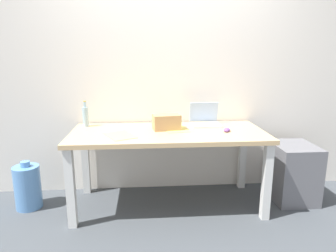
{
  "coord_description": "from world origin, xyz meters",
  "views": [
    {
      "loc": [
        -0.21,
        -2.74,
        1.44
      ],
      "look_at": [
        0.0,
        0.0,
        0.8
      ],
      "focal_mm": 32.4,
      "sensor_mm": 36.0,
      "label": 1
    }
  ],
  "objects_px": {
    "filing_cabinet": "(292,172)",
    "beer_bottle": "(85,116)",
    "cardboard_box": "(167,122)",
    "water_cooler_jug": "(28,187)",
    "computer_mouse": "(227,130)",
    "desk": "(168,141)",
    "laptop_right": "(205,120)"
  },
  "relations": [
    {
      "from": "laptop_right",
      "to": "computer_mouse",
      "type": "relative_size",
      "value": 3.01
    },
    {
      "from": "desk",
      "to": "beer_bottle",
      "type": "relative_size",
      "value": 7.04
    },
    {
      "from": "filing_cabinet",
      "to": "beer_bottle",
      "type": "bearing_deg",
      "value": 173.52
    },
    {
      "from": "laptop_right",
      "to": "beer_bottle",
      "type": "distance_m",
      "value": 1.2
    },
    {
      "from": "laptop_right",
      "to": "filing_cabinet",
      "type": "relative_size",
      "value": 0.52
    },
    {
      "from": "beer_bottle",
      "to": "computer_mouse",
      "type": "height_order",
      "value": "beer_bottle"
    },
    {
      "from": "desk",
      "to": "laptop_right",
      "type": "relative_size",
      "value": 6.01
    },
    {
      "from": "laptop_right",
      "to": "computer_mouse",
      "type": "distance_m",
      "value": 0.32
    },
    {
      "from": "computer_mouse",
      "to": "cardboard_box",
      "type": "height_order",
      "value": "cardboard_box"
    },
    {
      "from": "cardboard_box",
      "to": "water_cooler_jug",
      "type": "relative_size",
      "value": 0.55
    },
    {
      "from": "water_cooler_jug",
      "to": "beer_bottle",
      "type": "bearing_deg",
      "value": 21.74
    },
    {
      "from": "cardboard_box",
      "to": "water_cooler_jug",
      "type": "bearing_deg",
      "value": -179.14
    },
    {
      "from": "water_cooler_jug",
      "to": "desk",
      "type": "bearing_deg",
      "value": -1.89
    },
    {
      "from": "desk",
      "to": "cardboard_box",
      "type": "distance_m",
      "value": 0.18
    },
    {
      "from": "water_cooler_jug",
      "to": "filing_cabinet",
      "type": "relative_size",
      "value": 0.81
    },
    {
      "from": "filing_cabinet",
      "to": "water_cooler_jug",
      "type": "bearing_deg",
      "value": 179.61
    },
    {
      "from": "water_cooler_jug",
      "to": "computer_mouse",
      "type": "bearing_deg",
      "value": -3.05
    },
    {
      "from": "desk",
      "to": "beer_bottle",
      "type": "xyz_separation_m",
      "value": [
        -0.8,
        0.26,
        0.2
      ]
    },
    {
      "from": "beer_bottle",
      "to": "computer_mouse",
      "type": "relative_size",
      "value": 2.57
    },
    {
      "from": "filing_cabinet",
      "to": "computer_mouse",
      "type": "bearing_deg",
      "value": -173.44
    },
    {
      "from": "water_cooler_jug",
      "to": "filing_cabinet",
      "type": "distance_m",
      "value": 2.61
    },
    {
      "from": "computer_mouse",
      "to": "cardboard_box",
      "type": "distance_m",
      "value": 0.57
    },
    {
      "from": "cardboard_box",
      "to": "water_cooler_jug",
      "type": "xyz_separation_m",
      "value": [
        -1.34,
        -0.02,
        -0.61
      ]
    },
    {
      "from": "laptop_right",
      "to": "water_cooler_jug",
      "type": "height_order",
      "value": "laptop_right"
    },
    {
      "from": "laptop_right",
      "to": "filing_cabinet",
      "type": "bearing_deg",
      "value": -13.1
    },
    {
      "from": "desk",
      "to": "beer_bottle",
      "type": "bearing_deg",
      "value": 161.95
    },
    {
      "from": "desk",
      "to": "filing_cabinet",
      "type": "height_order",
      "value": "desk"
    },
    {
      "from": "laptop_right",
      "to": "beer_bottle",
      "type": "xyz_separation_m",
      "value": [
        -1.2,
        0.03,
        0.05
      ]
    },
    {
      "from": "laptop_right",
      "to": "water_cooler_jug",
      "type": "bearing_deg",
      "value": -173.95
    },
    {
      "from": "desk",
      "to": "laptop_right",
      "type": "height_order",
      "value": "laptop_right"
    },
    {
      "from": "laptop_right",
      "to": "beer_bottle",
      "type": "height_order",
      "value": "beer_bottle"
    },
    {
      "from": "cardboard_box",
      "to": "filing_cabinet",
      "type": "xyz_separation_m",
      "value": [
        1.27,
        -0.04,
        -0.53
      ]
    }
  ]
}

